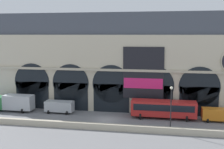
# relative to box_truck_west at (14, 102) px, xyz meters

# --- Properties ---
(ground_plane) EXTENTS (200.00, 200.00, 0.00)m
(ground_plane) POSITION_rel_box_truck_west_xyz_m (18.09, -2.35, -1.70)
(ground_plane) COLOR slate
(quay_parapet_wall) EXTENTS (90.00, 0.70, 0.98)m
(quay_parapet_wall) POSITION_rel_box_truck_west_xyz_m (18.09, -7.23, -1.21)
(quay_parapet_wall) COLOR #B2A891
(quay_parapet_wall) RESTS_ON ground
(station_building) EXTENTS (48.52, 5.12, 18.36)m
(station_building) POSITION_rel_box_truck_west_xyz_m (18.13, 5.00, 7.17)
(station_building) COLOR beige
(station_building) RESTS_ON ground
(box_truck_west) EXTENTS (7.50, 2.91, 3.12)m
(box_truck_west) POSITION_rel_box_truck_west_xyz_m (0.00, 0.00, 0.00)
(box_truck_west) COLOR #2D7A42
(box_truck_west) RESTS_ON ground
(van_midwest) EXTENTS (5.20, 2.48, 2.20)m
(van_midwest) POSITION_rel_box_truck_west_xyz_m (8.78, 0.37, -0.45)
(van_midwest) COLOR #ADB2B7
(van_midwest) RESTS_ON ground
(bus_mideast) EXTENTS (11.00, 3.25, 3.10)m
(bus_mideast) POSITION_rel_box_truck_west_xyz_m (27.62, 0.22, 0.08)
(bus_mideast) COLOR red
(bus_mideast) RESTS_ON ground
(van_east) EXTENTS (5.20, 2.48, 2.20)m
(van_east) POSITION_rel_box_truck_west_xyz_m (36.58, 0.03, -0.45)
(van_east) COLOR orange
(van_east) RESTS_ON ground
(street_lamp_quayside) EXTENTS (0.44, 0.44, 6.90)m
(street_lamp_quayside) POSITION_rel_box_truck_west_xyz_m (28.59, -6.43, 2.71)
(street_lamp_quayside) COLOR black
(street_lamp_quayside) RESTS_ON ground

